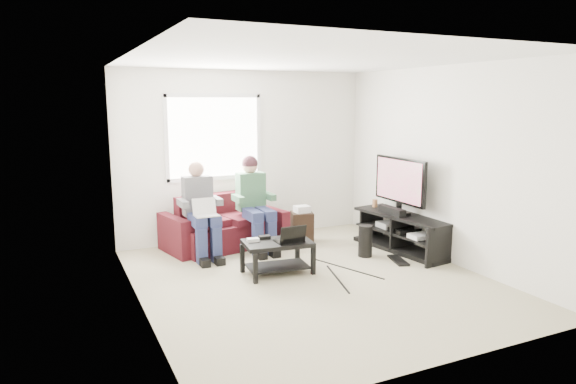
{
  "coord_description": "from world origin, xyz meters",
  "views": [
    {
      "loc": [
        -2.78,
        -5.24,
        2.13
      ],
      "look_at": [
        -0.04,
        0.6,
        0.99
      ],
      "focal_mm": 32.0,
      "sensor_mm": 36.0,
      "label": 1
    }
  ],
  "objects_px": {
    "tv": "(400,182)",
    "end_table": "(302,226)",
    "coffee_table": "(278,250)",
    "sofa": "(223,228)",
    "tv_stand": "(402,234)",
    "subwoofer": "(365,241)"
  },
  "relations": [
    {
      "from": "tv",
      "to": "end_table",
      "type": "distance_m",
      "value": 1.61
    },
    {
      "from": "coffee_table",
      "to": "tv",
      "type": "xyz_separation_m",
      "value": [
        2.04,
        0.26,
        0.68
      ]
    },
    {
      "from": "coffee_table",
      "to": "end_table",
      "type": "distance_m",
      "value": 1.48
    },
    {
      "from": "sofa",
      "to": "tv",
      "type": "height_order",
      "value": "tv"
    },
    {
      "from": "coffee_table",
      "to": "sofa",
      "type": "bearing_deg",
      "value": 100.09
    },
    {
      "from": "tv_stand",
      "to": "tv",
      "type": "xyz_separation_m",
      "value": [
        -0.0,
        0.1,
        0.75
      ]
    },
    {
      "from": "tv_stand",
      "to": "subwoofer",
      "type": "distance_m",
      "value": 0.65
    },
    {
      "from": "sofa",
      "to": "subwoofer",
      "type": "bearing_deg",
      "value": -37.69
    },
    {
      "from": "coffee_table",
      "to": "subwoofer",
      "type": "height_order",
      "value": "subwoofer"
    },
    {
      "from": "tv_stand",
      "to": "tv",
      "type": "distance_m",
      "value": 0.76
    },
    {
      "from": "tv",
      "to": "subwoofer",
      "type": "relative_size",
      "value": 2.5
    },
    {
      "from": "sofa",
      "to": "subwoofer",
      "type": "distance_m",
      "value": 2.08
    },
    {
      "from": "tv_stand",
      "to": "end_table",
      "type": "bearing_deg",
      "value": 138.37
    },
    {
      "from": "sofa",
      "to": "tv_stand",
      "type": "height_order",
      "value": "sofa"
    },
    {
      "from": "subwoofer",
      "to": "coffee_table",
      "type": "bearing_deg",
      "value": -174.35
    },
    {
      "from": "tv",
      "to": "subwoofer",
      "type": "bearing_deg",
      "value": -169.33
    },
    {
      "from": "end_table",
      "to": "subwoofer",
      "type": "bearing_deg",
      "value": -65.01
    },
    {
      "from": "sofa",
      "to": "tv",
      "type": "bearing_deg",
      "value": -26.68
    },
    {
      "from": "coffee_table",
      "to": "subwoofer",
      "type": "bearing_deg",
      "value": 5.65
    },
    {
      "from": "sofa",
      "to": "coffee_table",
      "type": "relative_size",
      "value": 2.02
    },
    {
      "from": "sofa",
      "to": "end_table",
      "type": "relative_size",
      "value": 3.15
    },
    {
      "from": "coffee_table",
      "to": "tv",
      "type": "bearing_deg",
      "value": 7.25
    }
  ]
}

